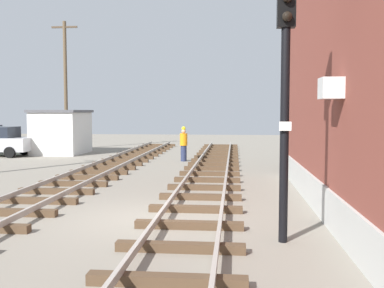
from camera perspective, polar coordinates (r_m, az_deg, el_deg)
ground_plane at (r=11.41m, az=-5.60°, el=-9.47°), size 80.00×80.00×0.00m
track_near_building at (r=11.23m, az=0.07°, el=-8.99°), size 2.50×47.32×0.32m
track_centre at (r=12.58m, az=-22.19°, el=-7.88°), size 2.50×47.32×0.32m
signal_mast at (r=9.28m, az=11.79°, el=8.60°), size 0.36×0.40×5.45m
control_hut at (r=29.51m, az=-16.27°, el=1.51°), size 3.00×3.80×2.76m
utility_pole_far at (r=32.55m, az=-15.78°, el=7.45°), size 1.80×0.24×8.85m
track_worker_foreground at (r=24.03m, az=-1.07°, el=0.00°), size 0.40×0.40×1.87m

